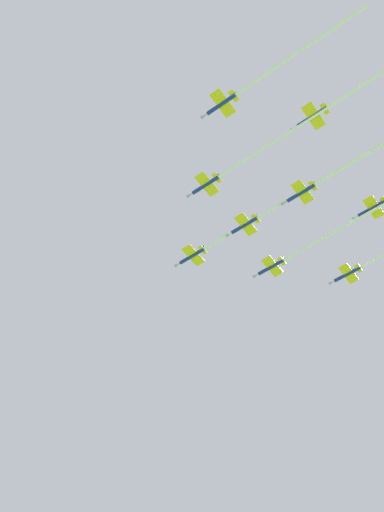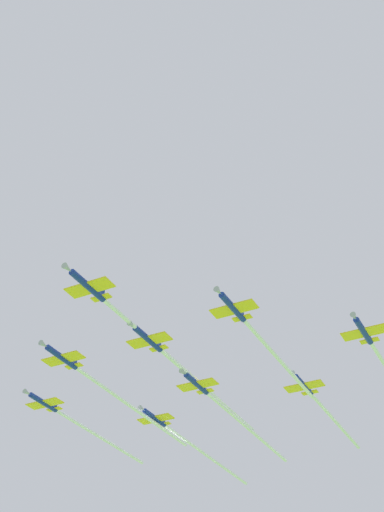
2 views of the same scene
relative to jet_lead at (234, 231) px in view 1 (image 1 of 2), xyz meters
name	(u,v)px [view 1 (image 1 of 2)]	position (x,y,z in m)	size (l,w,h in m)	color
jet_lead	(234,231)	(0.00, 0.00, 0.00)	(8.34, 56.71, 2.38)	navy
jet_port_inner	(240,163)	(16.68, 15.21, 0.65)	(8.34, 47.73, 2.38)	navy
jet_starboard_inner	(316,242)	(-19.10, 16.62, -0.53)	(8.36, 57.23, 2.38)	navy
jet_port_outer	(287,200)	(-1.41, 18.64, -0.17)	(8.34, 54.72, 2.38)	navy
jet_starboard_outer	(262,77)	(33.00, 35.21, 0.37)	(8.34, 49.91, 2.38)	navy
jet_center_rear	(383,255)	(-37.91, 29.47, 0.95)	(8.34, 49.05, 2.38)	navy
jet_port_trail	(349,164)	(-2.95, 38.86, -0.78)	(8.34, 56.35, 2.38)	navy
jet_starboard_trail	(350,93)	(14.03, 50.18, 1.04)	(8.34, 46.55, 2.38)	navy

